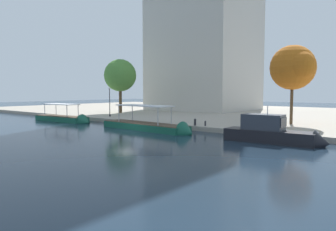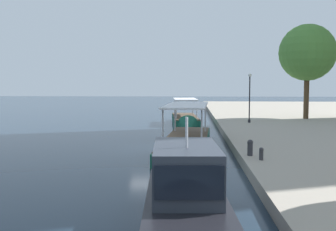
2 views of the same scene
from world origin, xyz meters
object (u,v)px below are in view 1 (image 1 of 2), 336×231
mooring_bollard_0 (195,122)px  tour_boat_1 (150,128)px  tour_boat_0 (65,120)px  motor_yacht_2 (274,135)px  lamp_post (110,101)px  mooring_bollard_1 (205,123)px  tree_1 (120,75)px  tree_2 (293,68)px

mooring_bollard_0 → tour_boat_1: bearing=-140.3°
mooring_bollard_0 → tour_boat_0: bearing=-170.4°
motor_yacht_2 → lamp_post: 30.34m
tour_boat_1 → mooring_bollard_1: tour_boat_1 is taller
mooring_bollard_1 → lamp_post: 20.16m
mooring_bollard_1 → tree_1: tree_1 is taller
motor_yacht_2 → tree_1: 37.49m
tour_boat_0 → mooring_bollard_1: bearing=6.1°
tour_boat_0 → motor_yacht_2: size_ratio=1.23×
motor_yacht_2 → tour_boat_1: bearing=177.8°
tour_boat_0 → lamp_post: size_ratio=2.40×
tour_boat_1 → lamp_post: (-14.48, 6.06, 2.87)m
lamp_post → tree_2: bearing=13.0°
motor_yacht_2 → mooring_bollard_1: 10.41m
mooring_bollard_1 → lamp_post: size_ratio=0.13×
tour_boat_0 → mooring_bollard_1: tour_boat_0 is taller
mooring_bollard_0 → mooring_bollard_1: size_ratio=1.34×
tree_1 → mooring_bollard_0: bearing=-21.6°
motor_yacht_2 → lamp_post: size_ratio=1.94×
tour_boat_1 → tree_1: tree_1 is taller
tour_boat_0 → tour_boat_1: tour_boat_1 is taller
tour_boat_1 → mooring_bollard_1: 6.71m
mooring_bollard_0 → mooring_bollard_1: bearing=17.1°
mooring_bollard_0 → lamp_post: (-18.68, 2.56, 2.14)m
tree_2 → tree_1: bearing=179.1°
tour_boat_1 → lamp_post: lamp_post is taller
tree_2 → tour_boat_0: bearing=-157.6°
motor_yacht_2 → mooring_bollard_1: motor_yacht_2 is taller
tree_1 → lamp_post: bearing=-54.1°
tour_boat_0 → mooring_bollard_1: 23.50m
tour_boat_0 → motor_yacht_2: motor_yacht_2 is taller
tour_boat_1 → lamp_post: size_ratio=2.96×
mooring_bollard_0 → tree_1: 26.27m
motor_yacht_2 → lamp_post: lamp_post is taller
mooring_bollard_1 → tour_boat_1: bearing=-144.5°
mooring_bollard_0 → tree_2: bearing=45.9°
tour_boat_1 → tree_2: tree_2 is taller
mooring_bollard_0 → tree_2: tree_2 is taller
motor_yacht_2 → mooring_bollard_0: size_ratio=10.76×
motor_yacht_2 → tree_1: (-34.59, 12.58, 7.13)m
mooring_bollard_0 → tree_2: 13.97m
motor_yacht_2 → mooring_bollard_1: (-9.76, 3.62, 0.21)m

